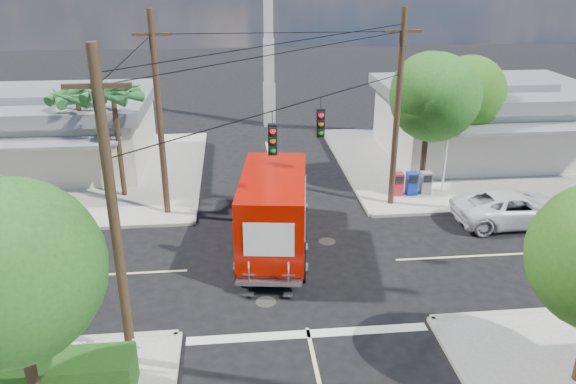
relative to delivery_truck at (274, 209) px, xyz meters
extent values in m
plane|color=black|center=(0.58, -1.56, -1.69)|extent=(120.00, 120.00, 0.00)
cube|color=gray|center=(11.58, 9.44, -1.62)|extent=(14.00, 14.00, 0.14)
cube|color=#A4A092|center=(4.58, 9.44, -1.62)|extent=(0.25, 14.00, 0.14)
cube|color=#A4A092|center=(11.58, 2.44, -1.62)|extent=(14.00, 0.25, 0.14)
cube|color=gray|center=(-10.42, 9.44, -1.62)|extent=(14.00, 14.00, 0.14)
cube|color=#A4A092|center=(-3.42, 9.44, -1.62)|extent=(0.25, 14.00, 0.14)
cube|color=#A4A092|center=(-10.42, 2.44, -1.62)|extent=(14.00, 0.25, 0.14)
cube|color=beige|center=(0.58, 8.44, -1.69)|extent=(0.12, 12.00, 0.01)
cube|color=beige|center=(10.58, -1.56, -1.69)|extent=(12.00, 0.12, 0.01)
cube|color=beige|center=(-9.42, -1.56, -1.69)|extent=(12.00, 0.12, 0.01)
cube|color=silver|center=(0.58, -5.86, -1.69)|extent=(7.50, 0.40, 0.01)
cube|color=silver|center=(13.08, 10.44, 0.15)|extent=(11.00, 8.00, 3.40)
cube|color=gray|center=(13.08, 10.44, 2.20)|extent=(11.80, 8.80, 0.70)
cube|color=gray|center=(13.08, 10.44, 2.70)|extent=(6.05, 4.40, 0.50)
cube|color=gray|center=(13.08, 5.54, 1.35)|extent=(9.90, 1.80, 0.15)
cylinder|color=silver|center=(8.68, 4.74, -0.10)|extent=(0.12, 0.12, 2.90)
cube|color=beige|center=(-11.42, 10.94, 0.05)|extent=(10.00, 8.00, 3.20)
cube|color=gray|center=(-11.42, 10.94, 2.00)|extent=(10.80, 8.80, 0.70)
cube|color=gray|center=(-11.42, 10.94, 2.50)|extent=(5.50, 4.40, 0.50)
cube|color=gray|center=(-11.42, 6.04, 1.15)|extent=(9.00, 1.80, 0.15)
cylinder|color=silver|center=(-7.42, 5.24, -0.20)|extent=(0.12, 0.12, 2.70)
cube|color=silver|center=(1.08, 18.44, -0.19)|extent=(0.80, 0.80, 3.00)
cube|color=silver|center=(1.08, 18.44, 2.81)|extent=(0.70, 0.70, 3.00)
cube|color=silver|center=(1.08, 18.44, 5.81)|extent=(0.60, 0.60, 3.00)
cylinder|color=#422D1C|center=(-6.42, -9.06, 0.30)|extent=(0.28, 0.28, 3.71)
sphere|color=#205519|center=(-6.42, -9.06, 2.62)|extent=(3.71, 3.71, 3.71)
sphere|color=#205519|center=(-6.07, -9.36, 2.51)|extent=(3.25, 3.25, 3.25)
cylinder|color=#422D1C|center=(7.78, 5.24, 0.49)|extent=(0.28, 0.28, 4.10)
sphere|color=#205519|center=(7.78, 5.24, 3.05)|extent=(4.10, 4.10, 4.10)
sphere|color=#205519|center=(7.38, 5.44, 3.31)|extent=(3.33, 3.33, 3.33)
sphere|color=#205519|center=(8.13, 4.94, 2.93)|extent=(3.58, 3.58, 3.58)
cylinder|color=#422D1C|center=(10.38, 7.44, 0.24)|extent=(0.28, 0.28, 3.58)
sphere|color=#265F16|center=(10.38, 7.44, 2.48)|extent=(3.58, 3.58, 3.58)
sphere|color=#265F16|center=(9.98, 7.64, 2.70)|extent=(2.91, 2.91, 2.91)
sphere|color=#265F16|center=(10.73, 7.14, 2.37)|extent=(3.14, 3.14, 3.14)
cylinder|color=#422D1C|center=(-6.92, 5.94, 0.95)|extent=(0.24, 0.24, 5.00)
cone|color=#286529|center=(-6.02, 5.94, 3.55)|extent=(0.50, 2.06, 0.98)
cone|color=#286529|center=(-6.36, 6.64, 3.55)|extent=(1.92, 1.68, 0.98)
cone|color=#286529|center=(-7.12, 6.82, 3.55)|extent=(2.12, 0.95, 0.98)
cone|color=#286529|center=(-7.73, 6.33, 3.55)|extent=(1.34, 2.07, 0.98)
cone|color=#286529|center=(-7.73, 5.55, 3.55)|extent=(1.34, 2.07, 0.98)
cone|color=#286529|center=(-7.12, 5.06, 3.55)|extent=(2.12, 0.95, 0.98)
cone|color=#286529|center=(-6.36, 5.23, 3.55)|extent=(1.92, 1.68, 0.98)
cylinder|color=#422D1C|center=(-8.92, 7.44, 0.75)|extent=(0.24, 0.24, 4.60)
cone|color=#286529|center=(-8.02, 7.44, 3.15)|extent=(0.50, 2.06, 0.98)
cone|color=#286529|center=(-8.36, 8.14, 3.15)|extent=(1.92, 1.68, 0.98)
cone|color=#286529|center=(-9.12, 8.32, 3.15)|extent=(2.12, 0.95, 0.98)
cone|color=#286529|center=(-9.73, 7.83, 3.15)|extent=(1.34, 2.07, 0.98)
cone|color=#286529|center=(-9.73, 7.05, 3.15)|extent=(1.34, 2.07, 0.98)
cone|color=#286529|center=(-9.12, 6.56, 3.15)|extent=(2.12, 0.95, 0.98)
cone|color=#286529|center=(-8.36, 6.73, 3.15)|extent=(1.92, 1.68, 0.98)
cylinder|color=#473321|center=(-4.62, -6.76, 2.81)|extent=(0.28, 0.28, 9.00)
cube|color=#473321|center=(-4.62, -6.76, 6.31)|extent=(1.60, 0.12, 0.12)
cylinder|color=#473321|center=(5.78, 3.64, 2.81)|extent=(0.28, 0.28, 9.00)
cube|color=#473321|center=(5.78, 3.64, 6.31)|extent=(1.60, 0.12, 0.12)
cylinder|color=#473321|center=(-4.62, 3.64, 2.81)|extent=(0.28, 0.28, 9.00)
cube|color=#473321|center=(-4.62, 3.64, 6.31)|extent=(1.60, 0.12, 0.12)
cylinder|color=black|center=(0.58, -1.56, 4.51)|extent=(10.43, 10.43, 0.04)
cube|color=black|center=(-0.22, -2.36, 3.56)|extent=(0.30, 0.24, 1.05)
sphere|color=red|center=(-0.22, -2.50, 3.89)|extent=(0.20, 0.20, 0.20)
cube|color=black|center=(1.68, -0.46, 3.56)|extent=(0.30, 0.24, 1.05)
sphere|color=red|center=(1.68, -0.60, 3.89)|extent=(0.20, 0.20, 0.20)
cube|color=silver|center=(-7.22, -7.16, -1.20)|extent=(5.94, 0.05, 0.08)
cube|color=silver|center=(-7.22, -7.16, -0.80)|extent=(5.94, 0.05, 0.08)
cube|color=silver|center=(-4.42, -7.16, -1.05)|extent=(0.09, 0.06, 1.00)
cube|color=#133F10|center=(-7.42, -7.96, -1.00)|extent=(6.20, 1.20, 1.10)
cube|color=red|center=(6.38, 4.64, -1.00)|extent=(0.50, 0.50, 1.10)
cube|color=#0D26A6|center=(7.08, 4.64, -1.00)|extent=(0.50, 0.50, 1.10)
cube|color=slate|center=(7.78, 4.64, -1.00)|extent=(0.50, 0.50, 1.10)
cube|color=black|center=(0.02, 0.15, -1.17)|extent=(3.15, 7.66, 0.24)
cube|color=#BB0E01|center=(0.40, 3.03, -0.41)|extent=(2.48, 1.91, 2.10)
cube|color=black|center=(0.49, 3.69, -0.03)|extent=(2.02, 0.50, 0.91)
cube|color=silver|center=(0.52, 3.88, -1.07)|extent=(2.19, 0.40, 0.33)
cube|color=#BB0E01|center=(-0.09, -0.70, 0.26)|extent=(3.09, 5.79, 2.76)
cube|color=white|center=(1.11, -0.86, 0.40)|extent=(0.47, 3.40, 1.24)
cube|color=white|center=(-1.29, -0.54, 0.40)|extent=(0.47, 3.40, 1.24)
cube|color=white|center=(-0.46, -3.46, 0.40)|extent=(1.70, 0.24, 1.24)
cube|color=silver|center=(-0.48, -3.58, -1.17)|extent=(2.30, 0.54, 0.17)
cube|color=silver|center=(-1.15, -3.62, -0.79)|extent=(0.43, 0.11, 0.95)
cube|color=silver|center=(0.17, -3.79, -0.79)|extent=(0.43, 0.11, 0.95)
cylinder|color=black|center=(-0.70, 3.03, -1.17)|extent=(0.44, 1.08, 1.05)
cylinder|color=black|center=(1.47, 2.75, -1.17)|extent=(0.44, 1.08, 1.05)
cylinder|color=black|center=(-1.43, -2.45, -1.17)|extent=(0.44, 1.08, 1.05)
cylinder|color=black|center=(0.74, -2.73, -1.17)|extent=(0.44, 1.08, 1.05)
imported|color=silver|center=(10.59, 1.17, -0.96)|extent=(5.33, 2.54, 1.47)
camera|label=1|loc=(-1.50, -20.15, 8.94)|focal=35.00mm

